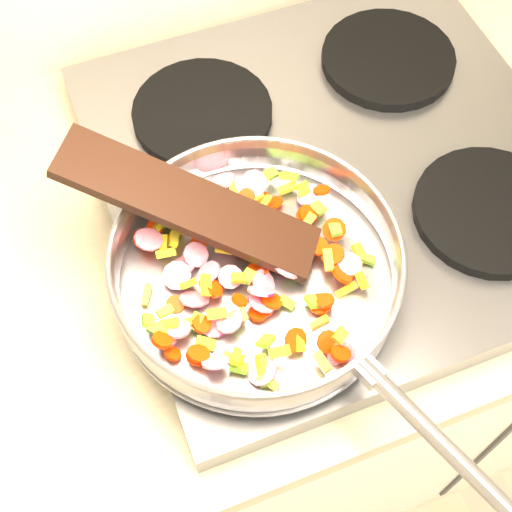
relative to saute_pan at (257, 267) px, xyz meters
name	(u,v)px	position (x,y,z in m)	size (l,w,h in m)	color
cooktop	(338,173)	(0.17, 0.13, -0.07)	(0.60, 0.60, 0.04)	#939399
grate_fl	(281,283)	(0.03, -0.01, -0.04)	(0.19, 0.19, 0.02)	black
grate_fr	(490,211)	(0.31, -0.01, -0.04)	(0.19, 0.19, 0.02)	black
grate_bl	(202,113)	(0.03, 0.27, -0.04)	(0.19, 0.19, 0.02)	black
grate_br	(388,59)	(0.31, 0.27, -0.04)	(0.19, 0.19, 0.02)	black
saute_pan	(257,267)	(0.00, 0.00, 0.00)	(0.37, 0.52, 0.06)	#9E9EA5
vegetable_heap	(250,271)	(-0.01, 0.01, -0.01)	(0.28, 0.30, 0.05)	#DB1551
wooden_spatula	(189,204)	(-0.05, 0.08, 0.04)	(0.30, 0.07, 0.01)	black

